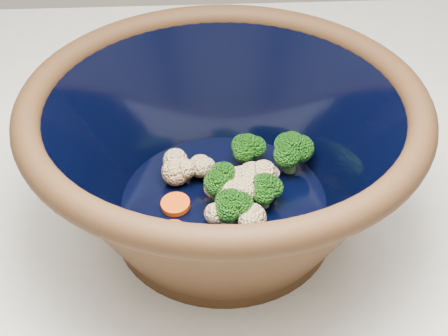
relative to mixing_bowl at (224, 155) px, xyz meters
The scene contains 2 objects.
mixing_bowl is the anchor object (origin of this frame).
vegetable_pile 0.04m from the mixing_bowl, ahead, with size 0.17×0.17×0.05m.
Camera 1 is at (0.05, -0.44, 1.38)m, focal length 50.00 mm.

